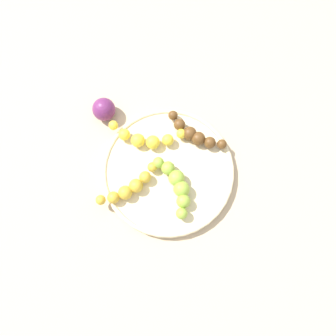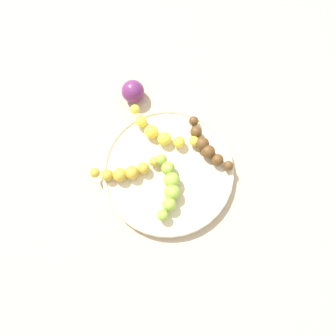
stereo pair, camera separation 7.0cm
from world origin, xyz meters
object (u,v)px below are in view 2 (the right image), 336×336
object	(u,v)px
plum_purple	(133,91)
banana_green	(169,186)
banana_overripe	(206,146)
banana_spotted	(125,172)
fruit_bowl	(168,171)
banana_yellow	(160,132)

from	to	relation	value
plum_purple	banana_green	bearing A→B (deg)	163.63
banana_overripe	banana_spotted	distance (m)	0.18
plum_purple	banana_overripe	bearing A→B (deg)	-166.19
fruit_bowl	banana_green	distance (m)	0.05
banana_overripe	banana_spotted	world-z (taller)	same
fruit_bowl	banana_green	world-z (taller)	banana_green
banana_green	banana_overripe	size ratio (longest dim) A/B	0.83
banana_green	fruit_bowl	bearing A→B (deg)	92.41
banana_spotted	plum_purple	xyz separation A→B (m)	(0.15, -0.12, -0.01)
fruit_bowl	banana_spotted	distance (m)	0.09
banana_green	plum_purple	distance (m)	0.24
banana_overripe	banana_spotted	xyz separation A→B (m)	(0.06, 0.17, -0.00)
banana_spotted	banana_yellow	bearing A→B (deg)	130.00
banana_overripe	banana_spotted	bearing A→B (deg)	-16.51
fruit_bowl	banana_green	xyz separation A→B (m)	(-0.03, 0.02, 0.02)
banana_green	plum_purple	world-z (taller)	banana_green
fruit_bowl	banana_green	size ratio (longest dim) A/B	2.37
banana_yellow	plum_purple	size ratio (longest dim) A/B	3.05
fruit_bowl	banana_yellow	bearing A→B (deg)	-24.11
fruit_bowl	banana_overripe	world-z (taller)	banana_overripe
fruit_bowl	plum_purple	world-z (taller)	plum_purple
banana_yellow	banana_spotted	world-z (taller)	same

